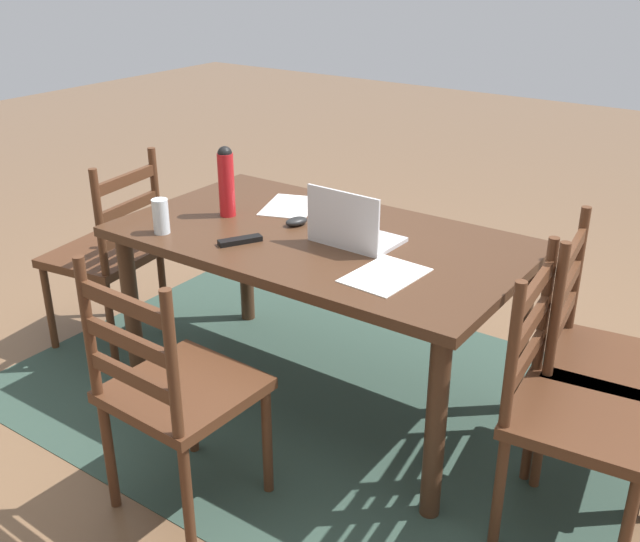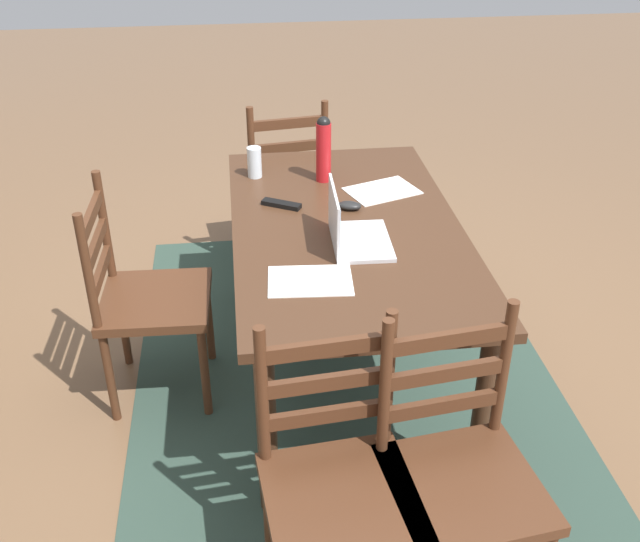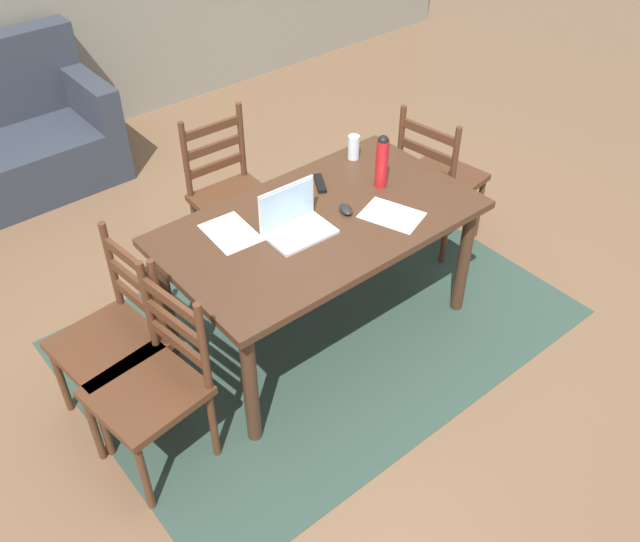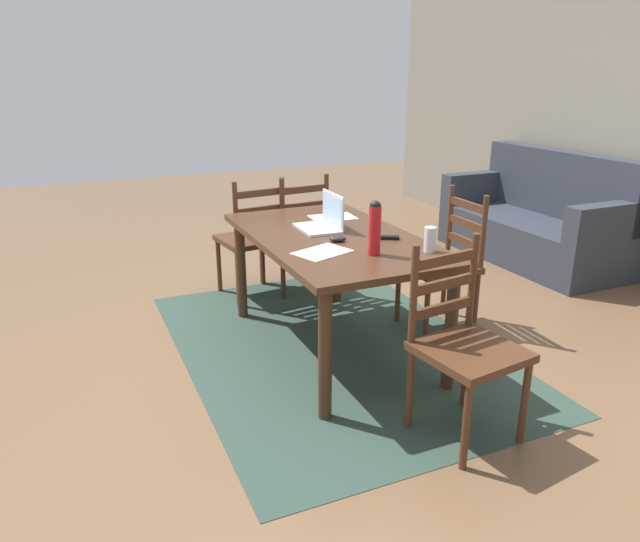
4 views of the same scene
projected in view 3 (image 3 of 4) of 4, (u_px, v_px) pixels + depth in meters
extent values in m
plane|color=brown|center=(320.00, 327.00, 3.99)|extent=(14.00, 14.00, 0.00)
cube|color=#2D4238|center=(320.00, 327.00, 3.99)|extent=(2.63, 1.85, 0.01)
cube|color=#422819|center=(320.00, 223.00, 3.52)|extent=(1.61, 0.91, 0.04)
cylinder|color=#422819|center=(250.00, 387.00, 3.18)|extent=(0.07, 0.07, 0.71)
cylinder|color=#422819|center=(464.00, 260.00, 3.90)|extent=(0.07, 0.07, 0.71)
cylinder|color=#422819|center=(166.00, 301.00, 3.63)|extent=(0.07, 0.07, 0.71)
cylinder|color=#422819|center=(371.00, 201.00, 4.34)|extent=(0.07, 0.07, 0.71)
cube|color=#4C2B19|center=(442.00, 178.00, 4.37)|extent=(0.50, 0.50, 0.04)
cylinder|color=#4C2B19|center=(431.00, 187.00, 4.73)|extent=(0.04, 0.04, 0.43)
cylinder|color=#4C2B19|center=(479.00, 208.00, 4.53)|extent=(0.04, 0.04, 0.43)
cylinder|color=#4C2B19|center=(396.00, 210.00, 4.51)|extent=(0.04, 0.04, 0.43)
cylinder|color=#4C2B19|center=(445.00, 234.00, 4.31)|extent=(0.04, 0.04, 0.43)
cylinder|color=#4C2B19|center=(401.00, 144.00, 4.19)|extent=(0.04, 0.04, 0.50)
cylinder|color=#4C2B19|center=(454.00, 167.00, 4.00)|extent=(0.04, 0.04, 0.50)
cube|color=#4C2B19|center=(425.00, 170.00, 4.16)|extent=(0.07, 0.36, 0.05)
cube|color=#4C2B19|center=(427.00, 151.00, 4.08)|extent=(0.07, 0.36, 0.05)
cube|color=#4C2B19|center=(429.00, 132.00, 4.00)|extent=(0.07, 0.36, 0.05)
cube|color=#4C2B19|center=(146.00, 392.00, 3.04)|extent=(0.49, 0.49, 0.04)
cylinder|color=#4C2B19|center=(145.00, 477.00, 2.98)|extent=(0.04, 0.04, 0.43)
cylinder|color=#4C2B19|center=(94.00, 428.00, 3.18)|extent=(0.04, 0.04, 0.43)
cylinder|color=#4C2B19|center=(213.00, 425.00, 3.19)|extent=(0.04, 0.04, 0.43)
cylinder|color=#4C2B19|center=(162.00, 381.00, 3.39)|extent=(0.04, 0.04, 0.43)
cylinder|color=#4C2B19|center=(204.00, 349.00, 2.89)|extent=(0.04, 0.04, 0.50)
cylinder|color=#4C2B19|center=(148.00, 307.00, 3.09)|extent=(0.04, 0.04, 0.50)
cube|color=#4C2B19|center=(178.00, 344.00, 3.05)|extent=(0.07, 0.36, 0.05)
cube|color=#4C2B19|center=(174.00, 323.00, 2.97)|extent=(0.07, 0.36, 0.05)
cube|color=#4C2B19|center=(170.00, 301.00, 2.89)|extent=(0.07, 0.36, 0.05)
cube|color=#4C2B19|center=(107.00, 345.00, 3.25)|extent=(0.48, 0.48, 0.04)
cylinder|color=#4C2B19|center=(103.00, 424.00, 3.20)|extent=(0.04, 0.04, 0.43)
cylinder|color=#4C2B19|center=(61.00, 379.00, 3.40)|extent=(0.04, 0.04, 0.43)
cylinder|color=#4C2B19|center=(172.00, 379.00, 3.40)|extent=(0.04, 0.04, 0.43)
cylinder|color=#4C2B19|center=(128.00, 340.00, 3.61)|extent=(0.04, 0.04, 0.43)
cylinder|color=#4C2B19|center=(159.00, 305.00, 3.10)|extent=(0.04, 0.04, 0.50)
cylinder|color=#4C2B19|center=(112.00, 266.00, 3.31)|extent=(0.04, 0.04, 0.50)
cube|color=#4C2B19|center=(138.00, 301.00, 3.27)|extent=(0.06, 0.36, 0.05)
cube|color=#4C2B19|center=(134.00, 281.00, 3.19)|extent=(0.06, 0.36, 0.05)
cube|color=#4C2B19|center=(129.00, 259.00, 3.11)|extent=(0.06, 0.36, 0.05)
cube|color=#4C2B19|center=(236.00, 202.00, 4.17)|extent=(0.45, 0.45, 0.04)
cylinder|color=#4C2B19|center=(282.00, 237.00, 4.29)|extent=(0.04, 0.04, 0.43)
cylinder|color=#4C2B19|center=(229.00, 260.00, 4.11)|extent=(0.04, 0.04, 0.43)
cylinder|color=#4C2B19|center=(248.00, 209.00, 4.52)|extent=(0.04, 0.04, 0.43)
cylinder|color=#4C2B19|center=(196.00, 230.00, 4.35)|extent=(0.04, 0.04, 0.43)
cylinder|color=#4C2B19|center=(242.00, 141.00, 4.22)|extent=(0.04, 0.04, 0.50)
cylinder|color=#4C2B19|center=(186.00, 161.00, 4.04)|extent=(0.04, 0.04, 0.50)
cube|color=#4C2B19|center=(216.00, 166.00, 4.20)|extent=(0.36, 0.04, 0.05)
cube|color=#4C2B19|center=(214.00, 147.00, 4.12)|extent=(0.36, 0.04, 0.05)
cube|color=#4C2B19|center=(212.00, 128.00, 4.04)|extent=(0.36, 0.04, 0.05)
cube|color=#2D333D|center=(87.00, 94.00, 5.05)|extent=(0.16, 0.80, 0.30)
cube|color=silver|center=(300.00, 233.00, 3.41)|extent=(0.33, 0.23, 0.02)
cube|color=silver|center=(287.00, 204.00, 3.40)|extent=(0.32, 0.02, 0.21)
cube|color=#A5CCEA|center=(287.00, 205.00, 3.40)|extent=(0.30, 0.01, 0.19)
cylinder|color=red|center=(382.00, 164.00, 3.67)|extent=(0.07, 0.07, 0.27)
sphere|color=black|center=(383.00, 141.00, 3.58)|extent=(0.06, 0.06, 0.06)
cylinder|color=silver|center=(354.00, 147.00, 3.93)|extent=(0.06, 0.06, 0.14)
ellipsoid|color=black|center=(346.00, 209.00, 3.55)|extent=(0.09, 0.11, 0.03)
cube|color=black|center=(320.00, 183.00, 3.75)|extent=(0.12, 0.17, 0.02)
cube|color=white|center=(392.00, 215.00, 3.54)|extent=(0.30, 0.35, 0.00)
cube|color=white|center=(231.00, 233.00, 3.42)|extent=(0.23, 0.31, 0.00)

